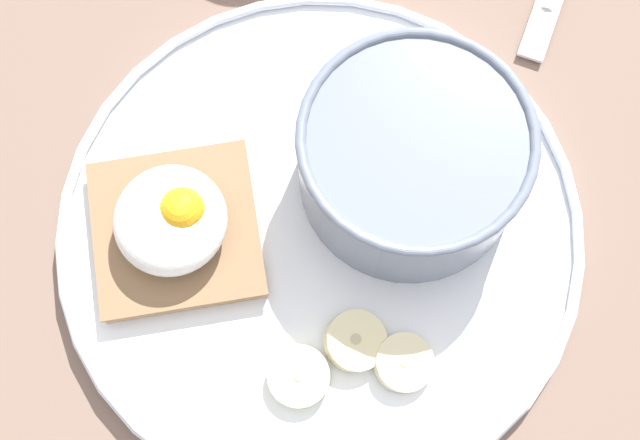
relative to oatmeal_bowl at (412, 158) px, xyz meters
The scene contains 8 objects.
ground_plane 7.96cm from the oatmeal_bowl, 50.38° to the right, with size 120.00×120.00×2.00cm, color #715A4E.
plate 6.89cm from the oatmeal_bowl, 50.38° to the right, with size 30.13×30.13×1.60cm.
oatmeal_bowl is the anchor object (origin of this frame).
toast_slice 13.78cm from the oatmeal_bowl, 67.95° to the right, with size 11.49×11.49×1.23cm.
poached_egg 13.44cm from the oatmeal_bowl, 68.00° to the right, with size 6.30×6.19×3.63cm.
banana_slice_front 10.40cm from the oatmeal_bowl, 10.32° to the right, with size 4.01×4.11×1.69cm.
banana_slice_left 13.16cm from the oatmeal_bowl, 18.54° to the right, with size 4.53×4.51×1.12cm.
banana_slice_back 11.08cm from the oatmeal_bowl, ahead, with size 3.92×3.99×1.38cm.
Camera 1 is at (13.93, 1.90, 51.69)cm, focal length 50.00 mm.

